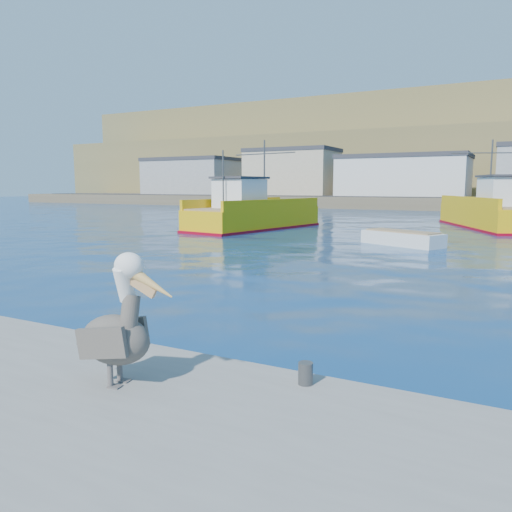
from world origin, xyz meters
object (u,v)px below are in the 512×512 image
Objects in this scene: trawler_yellow_b at (496,213)px; skiff_left at (229,223)px; pelican at (119,329)px; skiff_mid at (402,240)px; trawler_yellow_a at (252,214)px.

trawler_yellow_b is 20.09m from skiff_left.
trawler_yellow_b is 7.59× the size of pelican.
trawler_yellow_b reaches higher than pelican.
trawler_yellow_b is 2.95× the size of skiff_mid.
skiff_left is 15.74m from skiff_mid.
trawler_yellow_a reaches higher than skiff_left.
skiff_mid is (11.85, -5.25, -0.77)m from trawler_yellow_a.
trawler_yellow_a is at bearing -150.33° from trawler_yellow_b.
trawler_yellow_a is 6.90× the size of pelican.
trawler_yellow_b is 36.58m from pelican.
skiff_left is 32.28m from pelican.
trawler_yellow_a is 30.24m from pelican.
pelican is (12.67, -27.45, 0.20)m from trawler_yellow_a.
trawler_yellow_b is at bearing 74.55° from skiff_mid.
trawler_yellow_b reaches higher than skiff_mid.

